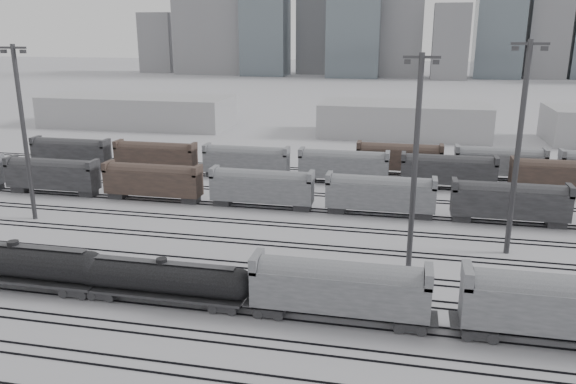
% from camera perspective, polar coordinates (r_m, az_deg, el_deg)
% --- Properties ---
extents(ground, '(900.00, 900.00, 0.00)m').
position_cam_1_polar(ground, '(51.51, -2.01, -12.83)').
color(ground, silver).
rests_on(ground, ground).
extents(tracks, '(220.00, 71.50, 0.16)m').
position_cam_1_polar(tracks, '(66.96, 1.66, -5.67)').
color(tracks, black).
rests_on(tracks, ground).
extents(tank_car_a, '(19.38, 3.23, 4.79)m').
position_cam_1_polar(tank_car_a, '(62.27, -25.93, -6.44)').
color(tank_car_a, black).
rests_on(tank_car_a, ground).
extents(tank_car_b, '(17.67, 2.94, 4.37)m').
position_cam_1_polar(tank_car_b, '(54.45, -12.61, -8.59)').
color(tank_car_b, black).
rests_on(tank_car_b, ground).
extents(hopper_car_a, '(15.66, 3.11, 5.60)m').
position_cam_1_polar(hopper_car_a, '(49.80, 5.25, -9.49)').
color(hopper_car_a, black).
rests_on(hopper_car_a, ground).
extents(hopper_car_b, '(16.84, 3.35, 6.02)m').
position_cam_1_polar(hopper_car_b, '(51.26, 26.68, -10.16)').
color(hopper_car_b, black).
rests_on(hopper_car_b, ground).
extents(light_mast_b, '(3.72, 0.60, 23.27)m').
position_cam_1_polar(light_mast_b, '(81.87, -25.27, 5.75)').
color(light_mast_b, '#373739').
rests_on(light_mast_b, ground).
extents(light_mast_c, '(3.66, 0.58, 22.85)m').
position_cam_1_polar(light_mast_c, '(59.35, 12.81, 3.26)').
color(light_mast_c, '#373739').
rests_on(light_mast_c, ground).
extents(light_mast_d, '(3.85, 0.62, 24.05)m').
position_cam_1_polar(light_mast_d, '(66.93, 22.38, 4.43)').
color(light_mast_d, '#373739').
rests_on(light_mast_d, ground).
extents(bg_string_near, '(151.00, 3.00, 5.60)m').
position_cam_1_polar(bg_string_near, '(78.89, 9.35, -0.38)').
color(bg_string_near, gray).
rests_on(bg_string_near, ground).
extents(bg_string_mid, '(151.00, 3.00, 5.60)m').
position_cam_1_polar(bg_string_mid, '(94.53, 15.95, 1.96)').
color(bg_string_mid, black).
rests_on(bg_string_mid, ground).
extents(bg_string_far, '(66.00, 3.00, 5.60)m').
position_cam_1_polar(bg_string_far, '(104.93, 25.27, 2.39)').
color(bg_string_far, '#4D3A31').
rests_on(bg_string_far, ground).
extents(warehouse_left, '(50.00, 18.00, 8.00)m').
position_cam_1_polar(warehouse_left, '(157.27, -15.02, 7.94)').
color(warehouse_left, '#9D9D9F').
rests_on(warehouse_left, ground).
extents(warehouse_mid, '(40.00, 18.00, 8.00)m').
position_cam_1_polar(warehouse_mid, '(140.23, 11.63, 7.22)').
color(warehouse_mid, '#9D9D9F').
rests_on(warehouse_mid, ground).
extents(skyline, '(316.00, 22.40, 95.00)m').
position_cam_1_polar(skyline, '(323.80, 12.70, 17.50)').
color(skyline, gray).
rests_on(skyline, ground).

